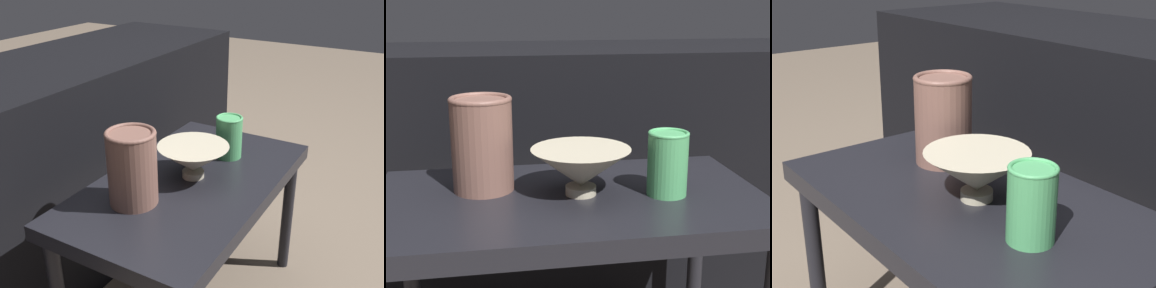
{
  "view_description": "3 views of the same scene",
  "coord_description": "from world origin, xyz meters",
  "views": [
    {
      "loc": [
        -0.91,
        -0.53,
        1.02
      ],
      "look_at": [
        -0.01,
        -0.01,
        0.56
      ],
      "focal_mm": 42.0,
      "sensor_mm": 36.0,
      "label": 1
    },
    {
      "loc": [
        -0.15,
        -0.96,
        0.8
      ],
      "look_at": [
        0.01,
        -0.01,
        0.55
      ],
      "focal_mm": 50.0,
      "sensor_mm": 36.0,
      "label": 2
    },
    {
      "loc": [
        0.69,
        -0.56,
        0.87
      ],
      "look_at": [
        -0.02,
        0.0,
        0.54
      ],
      "focal_mm": 50.0,
      "sensor_mm": 36.0,
      "label": 3
    }
  ],
  "objects": [
    {
      "name": "vase_colorful_right",
      "position": [
        0.18,
        -0.03,
        0.51
      ],
      "size": [
        0.08,
        0.08,
        0.12
      ],
      "color": "#47995B",
      "rests_on": "table"
    },
    {
      "name": "bowl",
      "position": [
        0.02,
        0.0,
        0.5
      ],
      "size": [
        0.19,
        0.19,
        0.09
      ],
      "color": "#B2A88E",
      "rests_on": "table"
    },
    {
      "name": "couch_backdrop",
      "position": [
        0.0,
        0.54,
        0.34
      ],
      "size": [
        1.66,
        0.5,
        0.69
      ],
      "color": "black",
      "rests_on": "ground_plane"
    },
    {
      "name": "table",
      "position": [
        0.0,
        0.0,
        0.4
      ],
      "size": [
        0.74,
        0.42,
        0.45
      ],
      "color": "black",
      "rests_on": "ground_plane"
    },
    {
      "name": "vase_textured_left",
      "position": [
        -0.16,
        0.06,
        0.54
      ],
      "size": [
        0.12,
        0.12,
        0.19
      ],
      "color": "brown",
      "rests_on": "table"
    }
  ]
}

